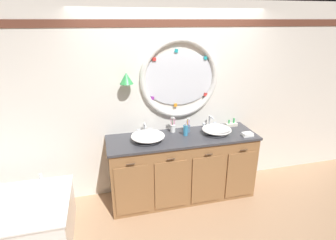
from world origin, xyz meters
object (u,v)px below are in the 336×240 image
(sink_basin_left, at_px, (148,136))
(toothbrush_holder_right, at_px, (187,128))
(toiletry_basket, at_px, (231,124))
(sink_basin_right, at_px, (217,129))
(toothbrush_holder_left, at_px, (173,127))
(soap_dispenser, at_px, (186,130))
(folded_hand_towel, at_px, (247,134))

(sink_basin_left, xyz_separation_m, toothbrush_holder_right, (0.58, 0.16, -0.01))
(toothbrush_holder_right, xyz_separation_m, toiletry_basket, (0.69, 0.05, -0.03))
(sink_basin_right, distance_m, toothbrush_holder_left, 0.60)
(toiletry_basket, bearing_deg, sink_basin_right, -146.67)
(soap_dispenser, bearing_deg, toothbrush_holder_left, 130.15)
(sink_basin_right, bearing_deg, toothbrush_holder_right, 156.13)
(sink_basin_right, bearing_deg, soap_dispenser, 172.20)
(toothbrush_holder_right, height_order, toiletry_basket, toothbrush_holder_right)
(sink_basin_left, bearing_deg, soap_dispenser, 6.39)
(sink_basin_right, height_order, toothbrush_holder_left, toothbrush_holder_left)
(toothbrush_holder_right, height_order, folded_hand_towel, toothbrush_holder_right)
(sink_basin_right, height_order, toothbrush_holder_right, toothbrush_holder_right)
(sink_basin_right, distance_m, toiletry_basket, 0.39)
(toothbrush_holder_left, bearing_deg, toiletry_basket, -0.07)
(toothbrush_holder_left, bearing_deg, folded_hand_towel, -22.50)
(toothbrush_holder_left, relative_size, toothbrush_holder_right, 1.06)
(sink_basin_left, relative_size, folded_hand_towel, 2.89)
(sink_basin_left, distance_m, sink_basin_right, 0.94)
(sink_basin_left, bearing_deg, folded_hand_towel, -7.28)
(folded_hand_towel, height_order, toiletry_basket, toiletry_basket)
(soap_dispenser, height_order, toiletry_basket, soap_dispenser)
(folded_hand_towel, bearing_deg, toothbrush_holder_right, 155.81)
(toothbrush_holder_left, bearing_deg, sink_basin_left, -150.83)
(toothbrush_holder_left, relative_size, folded_hand_towel, 1.51)
(sink_basin_left, xyz_separation_m, sink_basin_right, (0.94, -0.00, -0.01))
(sink_basin_right, distance_m, folded_hand_towel, 0.40)
(folded_hand_towel, relative_size, toiletry_basket, 0.87)
(sink_basin_left, distance_m, toothbrush_holder_right, 0.60)
(soap_dispenser, distance_m, toiletry_basket, 0.77)
(toiletry_basket, bearing_deg, toothbrush_holder_right, -175.53)
(soap_dispenser, relative_size, toiletry_basket, 1.01)
(sink_basin_right, xyz_separation_m, toothbrush_holder_right, (-0.36, 0.16, -0.00))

